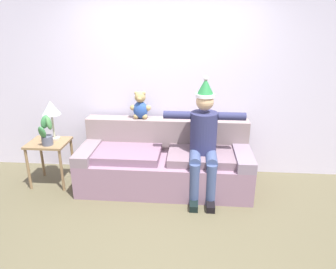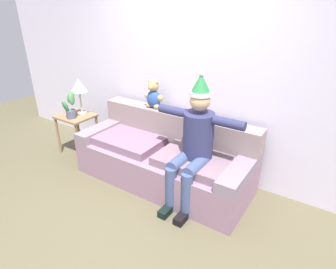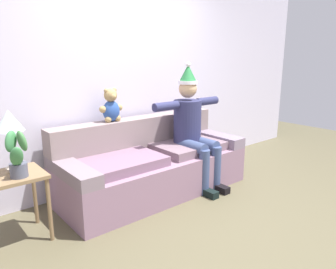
{
  "view_description": "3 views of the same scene",
  "coord_description": "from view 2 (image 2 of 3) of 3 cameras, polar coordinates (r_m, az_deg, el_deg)",
  "views": [
    {
      "loc": [
        0.36,
        -2.78,
        2.14
      ],
      "look_at": [
        0.05,
        0.85,
        0.79
      ],
      "focal_mm": 33.32,
      "sensor_mm": 36.0,
      "label": 1
    },
    {
      "loc": [
        1.78,
        -1.59,
        2.11
      ],
      "look_at": [
        0.09,
        0.96,
        0.7
      ],
      "focal_mm": 30.02,
      "sensor_mm": 36.0,
      "label": 2
    },
    {
      "loc": [
        -2.16,
        -1.85,
        1.58
      ],
      "look_at": [
        0.05,
        0.79,
        0.73
      ],
      "focal_mm": 34.1,
      "sensor_mm": 36.0,
      "label": 3
    }
  ],
  "objects": [
    {
      "name": "ground_plane",
      "position": [
        3.18,
        -11.47,
        -17.37
      ],
      "size": [
        10.0,
        10.0,
        0.0
      ],
      "primitive_type": "plane",
      "color": "brown"
    },
    {
      "name": "back_wall",
      "position": [
        3.69,
        4.0,
        12.82
      ],
      "size": [
        7.0,
        0.1,
        2.7
      ],
      "primitive_type": "cube",
      "color": "silver",
      "rests_on": "ground_plane"
    },
    {
      "name": "couch",
      "position": [
        3.63,
        -0.61,
        -4.61
      ],
      "size": [
        2.24,
        0.89,
        0.85
      ],
      "color": "gray",
      "rests_on": "ground_plane"
    },
    {
      "name": "person_seated",
      "position": [
        3.07,
        5.33,
        -1.28
      ],
      "size": [
        1.02,
        0.77,
        1.52
      ],
      "color": "navy",
      "rests_on": "ground_plane"
    },
    {
      "name": "teddy_bear",
      "position": [
        3.75,
        -2.95,
        7.94
      ],
      "size": [
        0.29,
        0.17,
        0.38
      ],
      "color": "#2B4C94",
      "rests_on": "couch"
    },
    {
      "name": "side_table",
      "position": [
        4.47,
        -18.12,
        2.45
      ],
      "size": [
        0.51,
        0.45,
        0.61
      ],
      "color": "olive",
      "rests_on": "ground_plane"
    },
    {
      "name": "table_lamp",
      "position": [
        4.33,
        -17.66,
        9.13
      ],
      "size": [
        0.24,
        0.24,
        0.53
      ],
      "color": "#BAA891",
      "rests_on": "side_table"
    },
    {
      "name": "potted_plant",
      "position": [
        4.29,
        -19.26,
        5.42
      ],
      "size": [
        0.2,
        0.25,
        0.4
      ],
      "color": "#4F5365",
      "rests_on": "side_table"
    }
  ]
}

